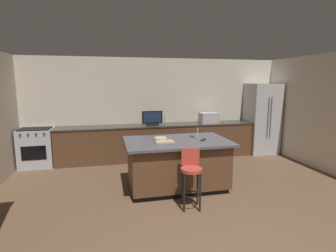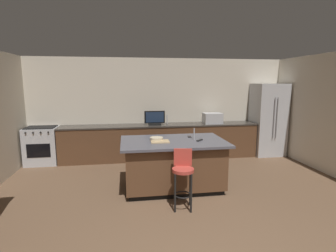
{
  "view_description": "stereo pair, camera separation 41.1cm",
  "coord_description": "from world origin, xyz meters",
  "px_view_note": "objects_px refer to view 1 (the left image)",
  "views": [
    {
      "loc": [
        -1.32,
        -2.16,
        1.99
      ],
      "look_at": [
        0.01,
        3.51,
        1.02
      ],
      "focal_mm": 28.37,
      "sensor_mm": 36.0,
      "label": 1
    },
    {
      "loc": [
        -0.91,
        -2.24,
        1.99
      ],
      "look_at": [
        0.01,
        3.51,
        1.02
      ],
      "focal_mm": 28.37,
      "sensor_mm": 36.0,
      "label": 2
    }
  ],
  "objects_px": {
    "bar_stool_center": "(191,174)",
    "fruit_bowl": "(160,139)",
    "cutting_board": "(165,142)",
    "kitchen_island": "(177,164)",
    "range_oven": "(37,148)",
    "cell_phone": "(192,136)",
    "microwave": "(209,118)",
    "tv_monitor": "(152,119)",
    "refrigerator": "(262,119)",
    "tv_remote": "(203,140)"
  },
  "relations": [
    {
      "from": "refrigerator",
      "to": "microwave",
      "type": "bearing_deg",
      "value": 178.13
    },
    {
      "from": "kitchen_island",
      "to": "range_oven",
      "type": "height_order",
      "value": "same"
    },
    {
      "from": "microwave",
      "to": "tv_monitor",
      "type": "distance_m",
      "value": 1.55
    },
    {
      "from": "fruit_bowl",
      "to": "cell_phone",
      "type": "bearing_deg",
      "value": 18.02
    },
    {
      "from": "bar_stool_center",
      "to": "tv_monitor",
      "type": "bearing_deg",
      "value": 103.37
    },
    {
      "from": "range_oven",
      "to": "bar_stool_center",
      "type": "distance_m",
      "value": 4.04
    },
    {
      "from": "fruit_bowl",
      "to": "refrigerator",
      "type": "bearing_deg",
      "value": 29.99
    },
    {
      "from": "microwave",
      "to": "bar_stool_center",
      "type": "distance_m",
      "value": 3.19
    },
    {
      "from": "kitchen_island",
      "to": "fruit_bowl",
      "type": "bearing_deg",
      "value": 172.26
    },
    {
      "from": "bar_stool_center",
      "to": "tv_remote",
      "type": "relative_size",
      "value": 5.54
    },
    {
      "from": "range_oven",
      "to": "cell_phone",
      "type": "relative_size",
      "value": 6.12
    },
    {
      "from": "microwave",
      "to": "tv_remote",
      "type": "bearing_deg",
      "value": -114.28
    },
    {
      "from": "fruit_bowl",
      "to": "tv_remote",
      "type": "relative_size",
      "value": 1.42
    },
    {
      "from": "tv_monitor",
      "to": "fruit_bowl",
      "type": "distance_m",
      "value": 1.91
    },
    {
      "from": "range_oven",
      "to": "microwave",
      "type": "relative_size",
      "value": 1.91
    },
    {
      "from": "kitchen_island",
      "to": "tv_monitor",
      "type": "relative_size",
      "value": 3.7
    },
    {
      "from": "bar_stool_center",
      "to": "fruit_bowl",
      "type": "bearing_deg",
      "value": 120.26
    },
    {
      "from": "bar_stool_center",
      "to": "cutting_board",
      "type": "bearing_deg",
      "value": 119.91
    },
    {
      "from": "microwave",
      "to": "bar_stool_center",
      "type": "xyz_separation_m",
      "value": [
        -1.41,
        -2.82,
        -0.48
      ]
    },
    {
      "from": "tv_monitor",
      "to": "cell_phone",
      "type": "height_order",
      "value": "tv_monitor"
    },
    {
      "from": "kitchen_island",
      "to": "cutting_board",
      "type": "xyz_separation_m",
      "value": [
        -0.26,
        -0.09,
        0.46
      ]
    },
    {
      "from": "range_oven",
      "to": "tv_monitor",
      "type": "height_order",
      "value": "tv_monitor"
    },
    {
      "from": "refrigerator",
      "to": "microwave",
      "type": "distance_m",
      "value": 1.56
    },
    {
      "from": "fruit_bowl",
      "to": "tv_remote",
      "type": "xyz_separation_m",
      "value": [
        0.78,
        -0.14,
        -0.02
      ]
    },
    {
      "from": "range_oven",
      "to": "bar_stool_center",
      "type": "bearing_deg",
      "value": -44.2
    },
    {
      "from": "kitchen_island",
      "to": "tv_monitor",
      "type": "xyz_separation_m",
      "value": [
        -0.13,
        1.94,
        0.6
      ]
    },
    {
      "from": "bar_stool_center",
      "to": "tv_remote",
      "type": "distance_m",
      "value": 0.94
    },
    {
      "from": "tv_monitor",
      "to": "cell_phone",
      "type": "relative_size",
      "value": 3.46
    },
    {
      "from": "tv_monitor",
      "to": "bar_stool_center",
      "type": "distance_m",
      "value": 2.82
    },
    {
      "from": "refrigerator",
      "to": "tv_monitor",
      "type": "height_order",
      "value": "refrigerator"
    },
    {
      "from": "kitchen_island",
      "to": "tv_monitor",
      "type": "distance_m",
      "value": 2.03
    },
    {
      "from": "range_oven",
      "to": "microwave",
      "type": "xyz_separation_m",
      "value": [
        4.31,
        0.0,
        0.58
      ]
    },
    {
      "from": "range_oven",
      "to": "cell_phone",
      "type": "distance_m",
      "value": 3.72
    },
    {
      "from": "range_oven",
      "to": "kitchen_island",
      "type": "bearing_deg",
      "value": -34.5
    },
    {
      "from": "microwave",
      "to": "fruit_bowl",
      "type": "bearing_deg",
      "value": -131.54
    },
    {
      "from": "refrigerator",
      "to": "bar_stool_center",
      "type": "relative_size",
      "value": 2.06
    },
    {
      "from": "refrigerator",
      "to": "cell_phone",
      "type": "xyz_separation_m",
      "value": [
        -2.6,
        -1.67,
        -0.05
      ]
    },
    {
      "from": "kitchen_island",
      "to": "bar_stool_center",
      "type": "relative_size",
      "value": 2.04
    },
    {
      "from": "microwave",
      "to": "cell_phone",
      "type": "distance_m",
      "value": 2.02
    },
    {
      "from": "bar_stool_center",
      "to": "cutting_board",
      "type": "height_order",
      "value": "bar_stool_center"
    },
    {
      "from": "refrigerator",
      "to": "cutting_board",
      "type": "height_order",
      "value": "refrigerator"
    },
    {
      "from": "refrigerator",
      "to": "bar_stool_center",
      "type": "bearing_deg",
      "value": -137.02
    },
    {
      "from": "kitchen_island",
      "to": "cell_phone",
      "type": "bearing_deg",
      "value": 35.19
    },
    {
      "from": "range_oven",
      "to": "cell_phone",
      "type": "bearing_deg",
      "value": -27.84
    },
    {
      "from": "cutting_board",
      "to": "kitchen_island",
      "type": "bearing_deg",
      "value": 18.38
    },
    {
      "from": "range_oven",
      "to": "tv_monitor",
      "type": "relative_size",
      "value": 1.77
    },
    {
      "from": "bar_stool_center",
      "to": "cutting_board",
      "type": "relative_size",
      "value": 2.84
    },
    {
      "from": "fruit_bowl",
      "to": "bar_stool_center",
      "type": "bearing_deg",
      "value": -70.23
    },
    {
      "from": "microwave",
      "to": "cell_phone",
      "type": "height_order",
      "value": "microwave"
    },
    {
      "from": "range_oven",
      "to": "fruit_bowl",
      "type": "distance_m",
      "value": 3.27
    }
  ]
}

